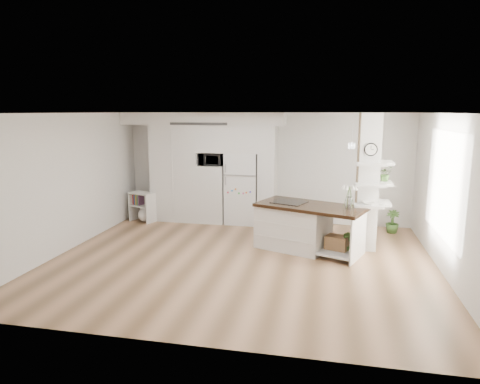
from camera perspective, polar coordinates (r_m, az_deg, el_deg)
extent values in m
cube|color=tan|center=(8.06, 0.15, -9.10)|extent=(7.00, 6.00, 0.01)
cube|color=white|center=(7.58, 0.16, 10.49)|extent=(7.00, 6.00, 0.04)
cube|color=silver|center=(10.62, 3.42, 3.24)|extent=(7.00, 0.04, 2.70)
cube|color=silver|center=(4.88, -6.97, -5.83)|extent=(7.00, 0.04, 2.70)
cube|color=silver|center=(9.07, -22.06, 1.17)|extent=(0.04, 6.00, 2.70)
cube|color=silver|center=(7.81, 26.22, -0.59)|extent=(0.04, 6.00, 2.70)
cube|color=white|center=(10.87, -8.41, 2.52)|extent=(1.20, 0.65, 2.40)
cube|color=white|center=(10.67, -3.67, -0.21)|extent=(0.65, 0.65, 1.42)
cube|color=white|center=(10.50, -3.76, 7.12)|extent=(0.65, 0.65, 0.65)
cube|color=white|center=(10.32, 0.29, 7.08)|extent=(0.85, 0.65, 0.65)
cube|color=white|center=(10.31, 3.69, 2.17)|extent=(0.40, 0.65, 2.40)
cube|color=silver|center=(10.52, -5.02, 9.70)|extent=(4.00, 0.70, 0.30)
cube|color=#262626|center=(10.20, -5.57, 9.04)|extent=(1.40, 0.04, 0.06)
cube|color=white|center=(10.48, 0.29, 0.53)|extent=(0.78, 0.66, 1.75)
cube|color=#B2B2B7|center=(10.09, -0.09, 2.23)|extent=(0.78, 0.01, 0.03)
cube|color=silver|center=(8.77, 16.69, 1.20)|extent=(0.40, 0.40, 2.70)
cube|color=tan|center=(8.75, 15.32, 1.26)|extent=(0.02, 0.40, 2.70)
cube|color=tan|center=(8.97, 16.58, 1.42)|extent=(0.40, 0.02, 2.70)
cylinder|color=black|center=(8.48, 17.05, 5.45)|extent=(0.25, 0.03, 0.25)
cylinder|color=white|center=(8.47, 17.06, 5.44)|extent=(0.21, 0.01, 0.21)
plane|color=white|center=(8.06, 25.65, 0.87)|extent=(0.00, 2.40, 2.40)
cylinder|color=white|center=(7.60, 13.12, 5.83)|extent=(0.12, 0.12, 0.10)
cube|color=white|center=(8.72, 7.12, -4.64)|extent=(1.57, 1.30, 0.87)
cube|color=white|center=(8.45, 13.13, -7.60)|extent=(0.99, 1.08, 0.04)
cube|color=white|center=(8.26, 15.50, -5.83)|extent=(0.34, 0.83, 0.87)
cube|color=black|center=(8.46, 9.40, -1.92)|extent=(2.28, 1.66, 0.06)
cube|color=black|center=(8.64, 6.58, -1.34)|extent=(0.76, 0.71, 0.01)
cube|color=#9C704B|center=(8.42, 12.84, -6.59)|extent=(0.50, 0.44, 0.26)
cylinder|color=white|center=(8.28, 14.32, -1.40)|extent=(0.12, 0.12, 0.22)
cube|color=white|center=(11.20, -13.94, -1.76)|extent=(0.15, 0.35, 0.74)
cube|color=white|center=(10.79, -11.75, -2.14)|extent=(0.15, 0.35, 0.74)
cube|color=white|center=(10.92, -12.94, -0.14)|extent=(0.71, 0.56, 0.03)
cube|color=white|center=(10.98, -12.87, -1.79)|extent=(0.68, 0.54, 0.03)
sphere|color=white|center=(10.97, -12.51, -2.98)|extent=(0.36, 0.36, 0.36)
imported|color=#3A6227|center=(8.40, 13.93, -6.70)|extent=(0.31, 0.26, 0.52)
imported|color=#3A6227|center=(10.33, 19.65, -3.74)|extent=(0.34, 0.34, 0.52)
imported|color=#2D2D2D|center=(10.49, -3.80, 4.35)|extent=(0.54, 0.37, 0.30)
imported|color=#3A6227|center=(8.88, 18.82, 2.34)|extent=(0.27, 0.23, 0.30)
imported|color=white|center=(8.54, 16.73, -1.43)|extent=(0.22, 0.22, 0.05)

